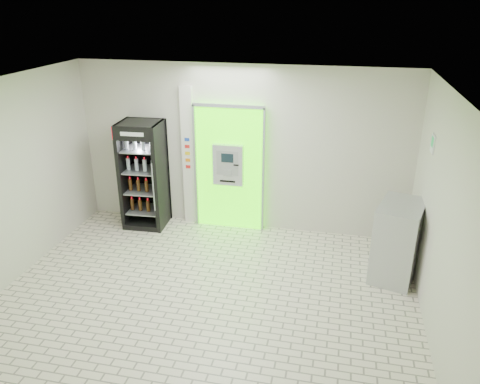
% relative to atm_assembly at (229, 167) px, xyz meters
% --- Properties ---
extents(ground, '(6.00, 6.00, 0.00)m').
position_rel_atm_assembly_xyz_m(ground, '(0.20, -2.41, -1.17)').
color(ground, beige).
rests_on(ground, ground).
extents(room_shell, '(6.00, 6.00, 6.00)m').
position_rel_atm_assembly_xyz_m(room_shell, '(0.20, -2.41, 0.67)').
color(room_shell, beige).
rests_on(room_shell, ground).
extents(atm_assembly, '(1.30, 0.24, 2.33)m').
position_rel_atm_assembly_xyz_m(atm_assembly, '(0.00, 0.00, 0.00)').
color(atm_assembly, '#3AFF00').
rests_on(atm_assembly, ground).
extents(pillar, '(0.22, 0.11, 2.60)m').
position_rel_atm_assembly_xyz_m(pillar, '(-0.78, 0.04, 0.13)').
color(pillar, silver).
rests_on(pillar, ground).
extents(beverage_cooler, '(0.78, 0.73, 1.99)m').
position_rel_atm_assembly_xyz_m(beverage_cooler, '(-1.56, -0.25, -0.22)').
color(beverage_cooler, black).
rests_on(beverage_cooler, ground).
extents(steel_cabinet, '(0.84, 1.04, 1.21)m').
position_rel_atm_assembly_xyz_m(steel_cabinet, '(2.89, -1.14, -0.57)').
color(steel_cabinet, '#B0B2B8').
rests_on(steel_cabinet, ground).
extents(exit_sign, '(0.02, 0.22, 0.26)m').
position_rel_atm_assembly_xyz_m(exit_sign, '(3.19, -1.01, 0.95)').
color(exit_sign, white).
rests_on(exit_sign, room_shell).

